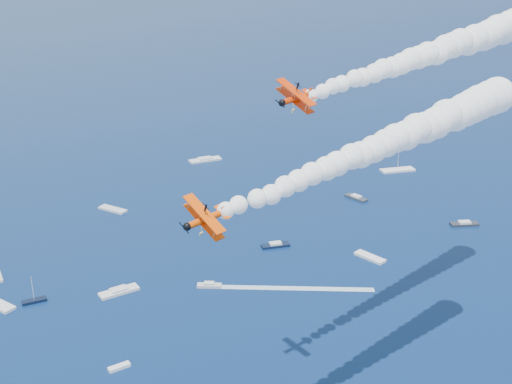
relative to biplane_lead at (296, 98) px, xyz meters
name	(u,v)px	position (x,y,z in m)	size (l,w,h in m)	color
biplane_lead	(296,98)	(0.00, 0.00, 0.00)	(6.97, 7.82, 4.71)	#ED3404
biplane_trail	(206,219)	(-22.07, -18.43, -8.86)	(6.43, 7.22, 4.35)	#FF4D05
smoke_trail_lead	(428,54)	(32.66, 10.15, 2.64)	(66.18, 25.11, 11.87)	white
smoke_trail_trail	(384,144)	(10.74, -8.79, -6.22)	(66.46, 24.19, 11.87)	white
spectator_boats	(191,245)	(6.17, 72.78, -59.03)	(219.11, 155.55, 0.70)	white
boat_wakes	(478,282)	(65.51, 23.08, -59.35)	(122.67, 46.22, 0.04)	white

